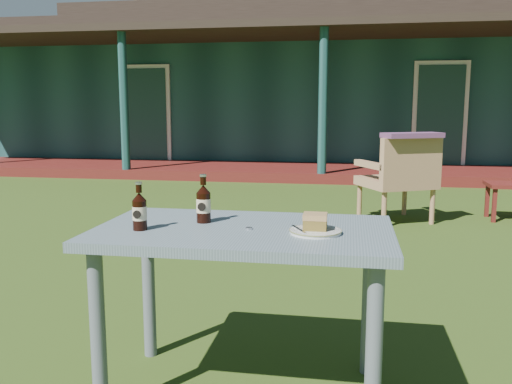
% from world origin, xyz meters
% --- Properties ---
extents(ground, '(80.00, 80.00, 0.00)m').
position_xyz_m(ground, '(0.00, 0.00, 0.00)').
color(ground, '#334916').
extents(pavilion, '(15.80, 8.30, 3.45)m').
position_xyz_m(pavilion, '(-0.00, 9.39, 1.61)').
color(pavilion, '#19413F').
rests_on(pavilion, ground).
extents(tree_left, '(0.28, 0.28, 10.50)m').
position_xyz_m(tree_left, '(-8.00, 17.50, 5.25)').
color(tree_left, brown).
rests_on(tree_left, ground).
extents(tree_mid, '(0.28, 0.28, 9.50)m').
position_xyz_m(tree_mid, '(3.00, 18.50, 4.75)').
color(tree_mid, brown).
rests_on(tree_mid, ground).
extents(cafe_table, '(1.20, 0.70, 0.72)m').
position_xyz_m(cafe_table, '(0.00, -1.60, 0.62)').
color(cafe_table, slate).
rests_on(cafe_table, ground).
extents(plate, '(0.20, 0.20, 0.01)m').
position_xyz_m(plate, '(0.29, -1.65, 0.73)').
color(plate, silver).
rests_on(plate, cafe_table).
extents(cake_slice, '(0.09, 0.09, 0.06)m').
position_xyz_m(cake_slice, '(0.29, -1.64, 0.77)').
color(cake_slice, brown).
rests_on(cake_slice, plate).
extents(fork, '(0.07, 0.13, 0.00)m').
position_xyz_m(fork, '(0.23, -1.66, 0.74)').
color(fork, silver).
rests_on(fork, plate).
extents(cola_bottle_near, '(0.06, 0.06, 0.21)m').
position_xyz_m(cola_bottle_near, '(-0.19, -1.53, 0.80)').
color(cola_bottle_near, black).
rests_on(cola_bottle_near, cafe_table).
extents(cola_bottle_far, '(0.06, 0.06, 0.19)m').
position_xyz_m(cola_bottle_far, '(-0.40, -1.71, 0.80)').
color(cola_bottle_far, black).
rests_on(cola_bottle_far, cafe_table).
extents(bottle_cap, '(0.03, 0.03, 0.01)m').
position_xyz_m(bottle_cap, '(0.03, -1.63, 0.72)').
color(bottle_cap, silver).
rests_on(bottle_cap, cafe_table).
extents(armchair_left, '(0.87, 0.86, 0.90)m').
position_xyz_m(armchair_left, '(0.95, 2.02, 0.51)').
color(armchair_left, '#A57852').
rests_on(armchair_left, ground).
extents(floral_throw, '(0.64, 0.47, 0.05)m').
position_xyz_m(floral_throw, '(1.03, 1.86, 0.92)').
color(floral_throw, '#65385F').
rests_on(floral_throw, armchair_left).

